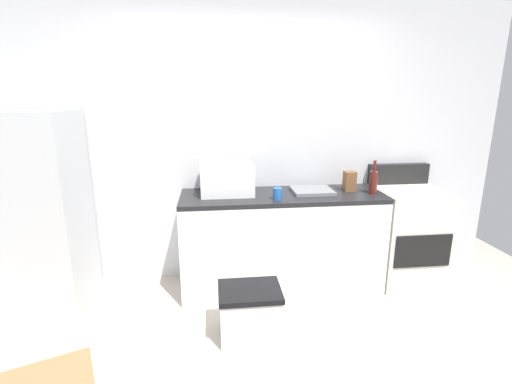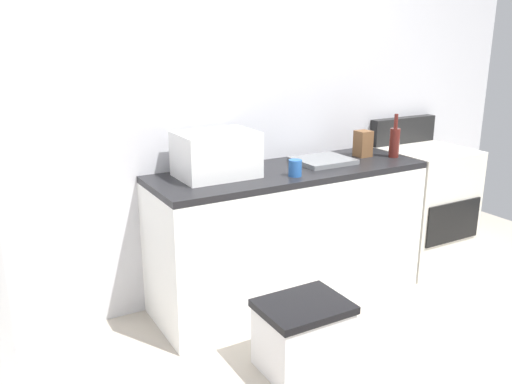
{
  "view_description": "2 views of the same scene",
  "coord_description": "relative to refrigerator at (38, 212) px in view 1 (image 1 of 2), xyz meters",
  "views": [
    {
      "loc": [
        -0.3,
        -1.91,
        1.75
      ],
      "look_at": [
        0.05,
        1.02,
        0.97
      ],
      "focal_mm": 25.74,
      "sensor_mm": 36.0,
      "label": 1
    },
    {
      "loc": [
        -1.52,
        -1.57,
        1.73
      ],
      "look_at": [
        -0.13,
        0.87,
        0.89
      ],
      "focal_mm": 37.65,
      "sensor_mm": 36.0,
      "label": 2
    }
  ],
  "objects": [
    {
      "name": "stove_oven",
      "position": [
        3.27,
        0.06,
        -0.35
      ],
      "size": [
        0.6,
        0.61,
        1.1
      ],
      "color": "silver",
      "rests_on": "ground_plane"
    },
    {
      "name": "wall_back",
      "position": [
        1.75,
        0.4,
        0.48
      ],
      "size": [
        5.0,
        0.1,
        2.6
      ],
      "primitive_type": "cube",
      "color": "silver",
      "rests_on": "ground_plane"
    },
    {
      "name": "kitchen_counter",
      "position": [
        2.05,
        0.05,
        -0.37
      ],
      "size": [
        1.8,
        0.6,
        0.9
      ],
      "color": "white",
      "rests_on": "ground_plane"
    },
    {
      "name": "microwave",
      "position": [
        1.57,
        0.11,
        0.21
      ],
      "size": [
        0.46,
        0.34,
        0.27
      ],
      "primitive_type": "cube",
      "color": "white",
      "rests_on": "kitchen_counter"
    },
    {
      "name": "ground_plane",
      "position": [
        1.75,
        -1.15,
        -0.82
      ],
      "size": [
        6.0,
        6.0,
        0.0
      ],
      "primitive_type": "plane",
      "color": "#B2A899"
    },
    {
      "name": "refrigerator",
      "position": [
        0.0,
        0.0,
        0.0
      ],
      "size": [
        0.68,
        0.66,
        1.64
      ],
      "primitive_type": "cube",
      "color": "silver",
      "rests_on": "ground_plane"
    },
    {
      "name": "coffee_mug",
      "position": [
        1.98,
        -0.12,
        0.13
      ],
      "size": [
        0.08,
        0.08,
        0.1
      ],
      "primitive_type": "cylinder",
      "color": "#2659A5",
      "rests_on": "kitchen_counter"
    },
    {
      "name": "knife_block",
      "position": [
        2.69,
        0.1,
        0.17
      ],
      "size": [
        0.1,
        0.1,
        0.18
      ],
      "primitive_type": "cube",
      "color": "brown",
      "rests_on": "kitchen_counter"
    },
    {
      "name": "wine_bottle",
      "position": [
        2.86,
        -0.03,
        0.19
      ],
      "size": [
        0.07,
        0.07,
        0.3
      ],
      "color": "#591E19",
      "rests_on": "kitchen_counter"
    },
    {
      "name": "sink_basin",
      "position": [
        2.33,
        0.08,
        0.09
      ],
      "size": [
        0.36,
        0.32,
        0.03
      ],
      "primitive_type": "cube",
      "color": "slate",
      "rests_on": "kitchen_counter"
    },
    {
      "name": "storage_bin",
      "position": [
        1.69,
        -0.66,
        -0.63
      ],
      "size": [
        0.46,
        0.36,
        0.38
      ],
      "color": "silver",
      "rests_on": "ground_plane"
    }
  ]
}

